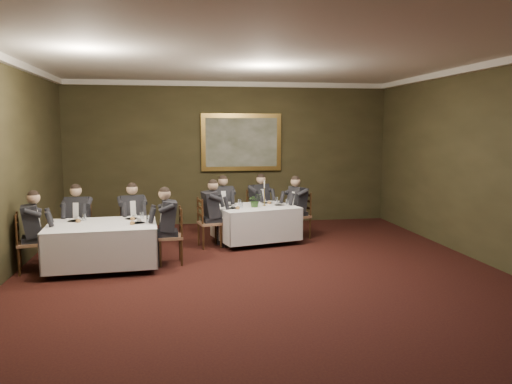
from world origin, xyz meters
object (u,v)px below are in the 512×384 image
object	(u,v)px
chair_sec_backleft	(79,241)
diner_sec_endleft	(31,242)
diner_main_endleft	(210,222)
chair_main_endright	(298,225)
diner_sec_backleft	(79,229)
diner_sec_backright	(133,227)
table_main	(256,221)
chair_sec_backright	(133,238)
diner_sec_endright	(170,235)
centerpiece	(255,200)
chair_main_backright	(258,221)
diner_main_backleft	(223,214)
painting	(241,142)
candlestick	(264,196)
diner_main_backright	(259,211)
chair_sec_endleft	(31,255)
chair_sec_endright	(171,248)
chair_main_backleft	(223,224)
chair_main_endleft	(209,233)
table_second	(103,242)
diner_main_endright	(298,215)

from	to	relation	value
chair_sec_backleft	diner_sec_endleft	size ratio (longest dim) A/B	0.74
diner_main_endleft	chair_main_endright	size ratio (longest dim) A/B	1.35
diner_sec_backleft	diner_sec_backright	size ratio (longest dim) A/B	1.00
table_main	chair_sec_backright	world-z (taller)	chair_sec_backright
diner_sec_endright	centerpiece	distance (m)	2.19
diner_main_endleft	diner_sec_backleft	xyz separation A→B (m)	(-2.45, -0.36, 0.00)
diner_sec_endright	centerpiece	world-z (taller)	diner_sec_endright
chair_main_backright	centerpiece	bearing A→B (deg)	47.74
diner_main_backleft	painting	distance (m)	2.24
chair_sec_backleft	candlestick	size ratio (longest dim) A/B	1.82
diner_main_backright	chair_sec_backleft	world-z (taller)	diner_main_backright
chair_sec_endleft	diner_sec_endleft	distance (m)	0.23
diner_sec_endright	painting	bearing A→B (deg)	-29.14
diner_main_backleft	chair_sec_backright	size ratio (longest dim) A/B	1.35
table_main	diner_sec_endright	size ratio (longest dim) A/B	1.38
diner_main_endleft	diner_sec_backright	distance (m)	1.50
diner_main_backleft	diner_sec_endleft	bearing A→B (deg)	32.32
chair_main_endright	chair_sec_endright	bearing A→B (deg)	99.71
diner_sec_backleft	chair_main_backleft	bearing A→B (deg)	-152.28
chair_main_endleft	chair_sec_endright	xyz separation A→B (m)	(-0.74, -1.16, 0.00)
diner_sec_endright	diner_main_backright	bearing A→B (deg)	-43.87
diner_sec_endleft	centerpiece	size ratio (longest dim) A/B	4.47
table_second	centerpiece	size ratio (longest dim) A/B	6.32
chair_main_backleft	diner_main_endright	xyz separation A→B (m)	(1.59, -0.45, 0.23)
diner_main_endright	diner_sec_backleft	world-z (taller)	same
chair_sec_endright	chair_main_endright	bearing A→B (deg)	-62.06
chair_main_endright	diner_sec_backright	distance (m)	3.53
chair_main_endleft	diner_sec_backleft	size ratio (longest dim) A/B	0.74
diner_main_backleft	chair_main_backright	size ratio (longest dim) A/B	1.35
diner_main_endleft	diner_main_endright	world-z (taller)	same
candlestick	table_main	bearing A→B (deg)	-164.44
diner_sec_endleft	diner_main_backleft	bearing A→B (deg)	110.34
diner_main_backright	chair_sec_endright	world-z (taller)	diner_main_backright
chair_main_endleft	chair_sec_endleft	size ratio (longest dim) A/B	1.00
chair_sec_backright	diner_main_backright	bearing A→B (deg)	-164.43
chair_main_backright	chair_main_endleft	bearing A→B (deg)	15.09
painting	diner_sec_backleft	bearing A→B (deg)	-140.49
table_main	painting	size ratio (longest dim) A/B	0.94
diner_sec_backright	painting	bearing A→B (deg)	-144.08
chair_main_endright	chair_sec_endright	world-z (taller)	same
table_main	table_second	world-z (taller)	same
table_second	diner_main_endleft	world-z (taller)	diner_main_endleft
diner_main_backleft	diner_main_backright	world-z (taller)	same
diner_main_backleft	chair_main_endright	bearing A→B (deg)	163.73
chair_sec_endleft	table_second	bearing A→B (deg)	80.89
table_main	diner_sec_backright	bearing A→B (deg)	-167.68
diner_main_endright	chair_sec_backleft	bearing A→B (deg)	79.10
diner_main_backleft	chair_sec_backleft	world-z (taller)	diner_main_backleft
chair_sec_endright	diner_sec_endright	distance (m)	0.23
centerpiece	candlestick	size ratio (longest dim) A/B	0.55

